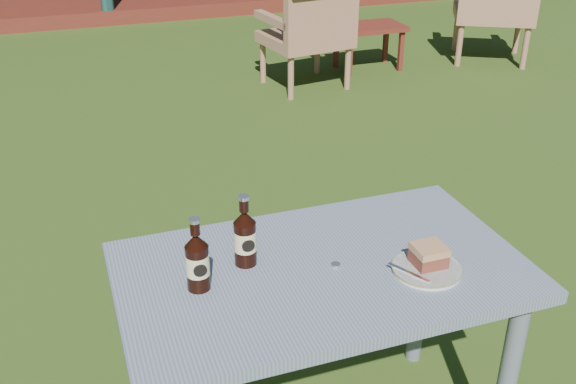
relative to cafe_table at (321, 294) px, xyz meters
name	(u,v)px	position (x,y,z in m)	size (l,w,h in m)	color
ground	(208,222)	(0.00, 1.60, -0.62)	(80.00, 80.00, 0.00)	#334916
cafe_table	(321,294)	(0.00, 0.00, 0.00)	(1.20, 0.70, 0.72)	slate
plate	(427,269)	(0.28, -0.13, 0.11)	(0.20, 0.20, 0.01)	silver
cake_slice	(429,255)	(0.29, -0.11, 0.15)	(0.09, 0.09, 0.06)	brown
fork	(409,273)	(0.21, -0.14, 0.12)	(0.01, 0.14, 0.00)	silver
cola_bottle_near	(245,237)	(-0.21, 0.09, 0.19)	(0.07, 0.07, 0.23)	black
cola_bottle_far	(197,261)	(-0.37, 0.01, 0.19)	(0.07, 0.07, 0.22)	black
bottle_cap	(336,265)	(0.04, -0.01, 0.11)	(0.03, 0.03, 0.01)	silver
armchair_left	(310,31)	(1.33, 3.52, -0.14)	(0.72, 0.69, 0.86)	#9E6B4F
armchair_right	(495,5)	(3.20, 3.69, -0.10)	(0.91, 0.90, 0.93)	#9E6B4F
side_table	(369,31)	(2.03, 3.86, -0.28)	(0.60, 0.40, 0.40)	#5C1F16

